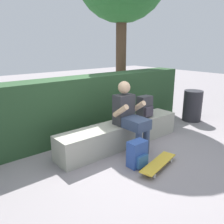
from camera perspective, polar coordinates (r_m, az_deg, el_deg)
The scene contains 8 objects.
ground_plane at distance 4.09m, azimuth 5.72°, elevation -9.49°, with size 24.00×24.00×0.00m, color gray.
bench_main at distance 4.24m, azimuth 2.33°, elevation -5.31°, with size 2.52×0.45×0.43m.
person_skater at distance 3.95m, azimuth 4.29°, elevation -0.60°, with size 0.49×0.62×1.18m.
skateboard_near_person at distance 3.60m, azimuth 11.25°, elevation -12.16°, with size 0.82×0.38×0.09m.
backpack_on_bench at distance 4.51m, azimuth 8.01°, elevation 1.28°, with size 0.28×0.23×0.40m.
backpack_on_ground at distance 3.55m, azimuth 6.22°, elevation -10.20°, with size 0.28×0.23×0.40m.
hedge_row at distance 4.55m, azimuth -9.22°, elevation 0.94°, with size 5.62×0.52×1.17m.
trash_bin at distance 5.88m, azimuth 19.02°, elevation 1.46°, with size 0.43×0.43×0.72m.
Camera 1 is at (-2.66, -2.56, 1.77)m, focal length 37.51 mm.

